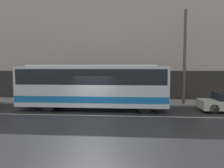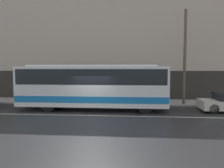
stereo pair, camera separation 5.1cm
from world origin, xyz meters
TOP-DOWN VIEW (x-y plane):
  - ground_plane at (0.00, 0.00)m, footprint 60.00×60.00m
  - sidewalk at (0.00, 5.58)m, footprint 60.00×3.16m
  - building_facade at (0.00, 7.30)m, footprint 60.00×0.35m
  - lane_stripe at (0.00, 0.00)m, footprint 54.00×0.14m
  - transit_bus at (-0.22, 2.05)m, footprint 10.73×2.53m
  - utility_pole_near at (6.92, 4.46)m, footprint 0.23×0.23m

SIDE VIEW (x-z plane):
  - ground_plane at x=0.00m, z-range 0.00..0.00m
  - lane_stripe at x=0.00m, z-range 0.00..0.01m
  - sidewalk at x=0.00m, z-range 0.00..0.13m
  - transit_bus at x=-0.22m, z-range 0.21..3.49m
  - utility_pole_near at x=6.92m, z-range 0.13..7.74m
  - building_facade at x=0.00m, z-range -0.21..12.17m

